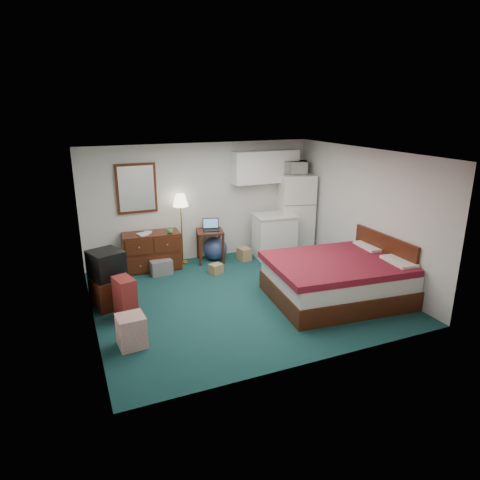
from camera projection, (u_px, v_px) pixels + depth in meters
name	position (u px, v px, depth m)	size (l,w,h in m)	color
floor	(242.00, 296.00, 7.59)	(5.00, 4.50, 0.01)	#13302E
ceiling	(242.00, 153.00, 6.84)	(5.00, 4.50, 0.01)	silver
walls	(242.00, 228.00, 7.22)	(5.01, 4.51, 2.50)	silver
mirror	(136.00, 188.00, 8.54)	(0.80, 0.06, 1.00)	white
upper_cabinets	(266.00, 167.00, 9.37)	(1.50, 0.35, 0.70)	white
headboard	(383.00, 261.00, 7.70)	(0.06, 1.56, 1.00)	black
dresser	(152.00, 251.00, 8.74)	(1.14, 0.52, 0.78)	black
floor_lamp	(182.00, 229.00, 8.98)	(0.33, 0.33, 1.50)	gold
desk	(210.00, 246.00, 9.21)	(0.54, 0.54, 0.69)	black
exercise_ball	(215.00, 249.00, 9.31)	(0.51, 0.51, 0.51)	navy
kitchen_counter	(274.00, 236.00, 9.46)	(0.85, 0.64, 0.93)	white
fridge	(295.00, 213.00, 9.77)	(0.73, 0.73, 1.78)	white
bed	(337.00, 280.00, 7.39)	(2.23, 1.74, 0.71)	maroon
tv_stand	(109.00, 292.00, 7.16)	(0.50, 0.54, 0.50)	black
suitcase	(125.00, 298.00, 6.74)	(0.26, 0.41, 0.67)	maroon
retail_box	(131.00, 331.00, 5.95)	(0.37, 0.37, 0.46)	silver
file_bin	(161.00, 267.00, 8.56)	(0.42, 0.32, 0.29)	slate
cardboard_box_a	(216.00, 269.00, 8.58)	(0.24, 0.20, 0.20)	brown
cardboard_box_b	(244.00, 254.00, 9.32)	(0.23, 0.27, 0.27)	brown
laptop	(211.00, 225.00, 9.07)	(0.34, 0.28, 0.23)	black
crt_tv	(106.00, 264.00, 7.06)	(0.50, 0.54, 0.46)	black
microwave	(295.00, 166.00, 9.48)	(0.52, 0.29, 0.35)	white
book_a	(138.00, 230.00, 8.41)	(0.18, 0.02, 0.25)	brown
book_b	(144.00, 228.00, 8.58)	(0.15, 0.02, 0.21)	brown
mug	(170.00, 230.00, 8.60)	(0.13, 0.10, 0.13)	#5B924E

